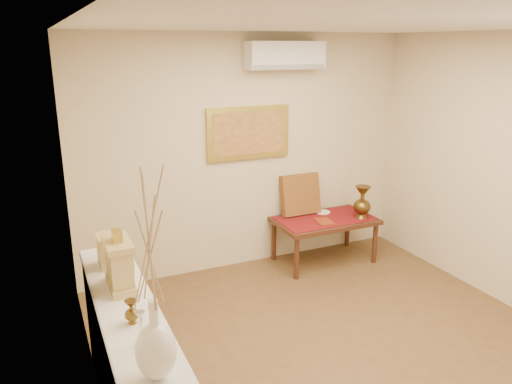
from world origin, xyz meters
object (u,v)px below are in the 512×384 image
white_vase (151,279)px  low_table (325,224)px  brass_urn_tall (362,199)px  wooden_chest (109,250)px  mantel_clock (120,264)px  display_ledge (131,369)px

white_vase → low_table: white_vase is taller
white_vase → brass_urn_tall: size_ratio=2.26×
white_vase → wooden_chest: size_ratio=4.40×
mantel_clock → white_vase: bearing=-90.3°
white_vase → brass_urn_tall: 4.05m
wooden_chest → low_table: (2.67, 1.26, -0.62)m
mantel_clock → wooden_chest: (-0.01, 0.39, -0.05)m
low_table → mantel_clock: bearing=-148.3°
brass_urn_tall → low_table: 0.54m
low_table → wooden_chest: bearing=-154.8°
white_vase → wooden_chest: (-0.01, 1.44, -0.41)m
white_vase → low_table: 3.93m
brass_urn_tall → mantel_clock: mantel_clock is taller
white_vase → brass_urn_tall: (3.08, 2.54, -0.72)m
brass_urn_tall → display_ledge: (-3.09, -1.72, -0.30)m
brass_urn_tall → display_ledge: bearing=-150.8°
brass_urn_tall → low_table: (-0.41, 0.16, -0.31)m
white_vase → mantel_clock: 1.11m
display_ledge → mantel_clock: bearing=85.9°
display_ledge → wooden_chest: wooden_chest is taller
wooden_chest → white_vase: bearing=-89.6°
white_vase → wooden_chest: white_vase is taller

